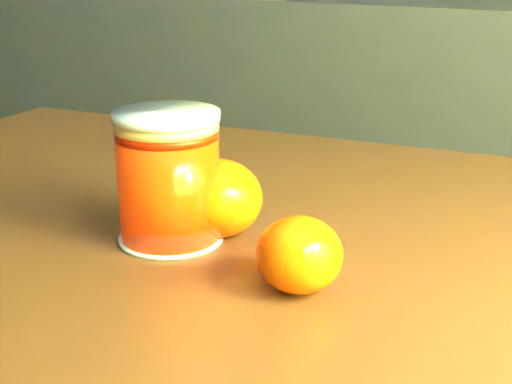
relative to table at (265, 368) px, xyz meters
The scene contains 5 objects.
kitchen_counter 1.50m from the table, 123.96° to the left, with size 3.15×0.60×0.90m, color #434347.
table is the anchor object (origin of this frame).
juice_glass 0.17m from the table, behind, with size 0.08×0.08×0.10m.
orange_front 0.14m from the table, 35.46° to the right, with size 0.06×0.06×0.05m, color #FF5805.
orange_back 0.14m from the table, 164.41° to the left, with size 0.07×0.07×0.06m, color #FF5805.
Camera 1 is at (1.10, -0.20, 1.01)m, focal length 50.00 mm.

